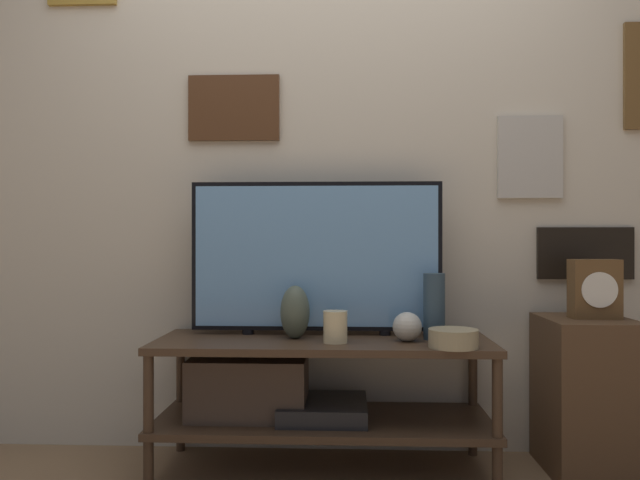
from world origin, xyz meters
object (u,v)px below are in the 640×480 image
Objects in this scene: candle_jar at (335,327)px; vase_tall_ceramic at (434,306)px; television at (316,256)px; vase_round_glass at (407,327)px; vase_urn_stoneware at (295,312)px; mantel_clock at (595,289)px; vase_wide_bowl at (453,338)px.

vase_tall_ceramic is at bearing 13.90° from candle_jar.
candle_jar is (0.09, -0.21, -0.28)m from television.
television is at bearing 156.91° from vase_round_glass.
vase_urn_stoneware is (-0.08, -0.11, -0.23)m from television.
vase_round_glass is 0.47m from vase_urn_stoneware.
mantel_clock reaches higher than vase_tall_ceramic.
vase_round_glass is at bearing 9.22° from candle_jar.
mantel_clock reaches higher than candle_jar.
vase_round_glass is (-0.12, -0.05, -0.08)m from vase_tall_ceramic.
vase_round_glass reaches higher than vase_wide_bowl.
television is at bearing 151.13° from vase_wide_bowl.
vase_round_glass is 0.21m from vase_wide_bowl.
candle_jar is at bearing -67.15° from television.
television is at bearing 52.97° from vase_urn_stoneware.
vase_round_glass is 0.29m from candle_jar.
vase_wide_bowl is 1.48× the size of candle_jar.
television is 0.27m from vase_urn_stoneware.
vase_round_glass is (0.38, -0.16, -0.28)m from television.
vase_wide_bowl is 0.46m from candle_jar.
vase_urn_stoneware is at bearing -178.38° from mantel_clock.
television is 0.54m from vase_tall_ceramic.
vase_wide_bowl is (0.16, -0.14, -0.02)m from vase_round_glass.
vase_tall_ceramic is at bearing 103.75° from vase_wide_bowl.
vase_urn_stoneware is 1.73× the size of candle_jar.
vase_urn_stoneware is 1.24m from mantel_clock.
vase_tall_ceramic is 2.14× the size of candle_jar.
television is 0.69m from vase_wide_bowl.
vase_round_glass is 0.49× the size of mantel_clock.
vase_wide_bowl is (0.05, -0.19, -0.10)m from vase_tall_ceramic.
vase_wide_bowl is (0.54, -0.30, -0.30)m from television.
vase_tall_ceramic is at bearing -12.32° from television.
vase_urn_stoneware is at bearing 163.13° from vase_wide_bowl.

